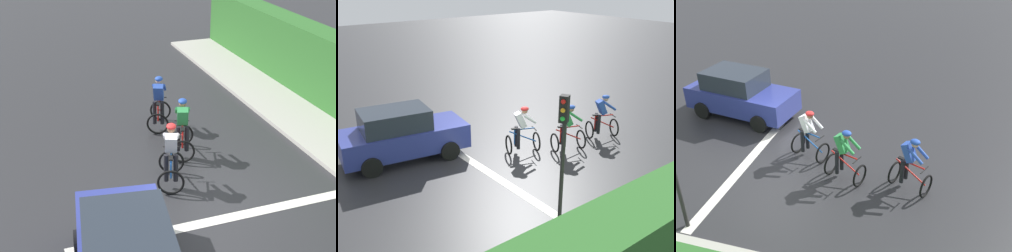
{
  "view_description": "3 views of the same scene",
  "coord_description": "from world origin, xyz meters",
  "views": [
    {
      "loc": [
        -4.14,
        -9.01,
        6.8
      ],
      "look_at": [
        -0.25,
        2.15,
        1.11
      ],
      "focal_mm": 52.86,
      "sensor_mm": 36.0,
      "label": 1
    },
    {
      "loc": [
        9.32,
        -7.16,
        5.91
      ],
      "look_at": [
        -0.92,
        0.68,
        0.96
      ],
      "focal_mm": 43.21,
      "sensor_mm": 36.0,
      "label": 2
    },
    {
      "loc": [
        9.29,
        5.01,
        7.11
      ],
      "look_at": [
        -0.82,
        2.15,
        1.14
      ],
      "focal_mm": 42.05,
      "sensor_mm": 36.0,
      "label": 3
    }
  ],
  "objects": [
    {
      "name": "road_marking_stop_line",
      "position": [
        0.0,
        -0.71,
        0.0
      ],
      "size": [
        7.0,
        0.3,
        0.01
      ],
      "primitive_type": "cube",
      "color": "silver",
      "rests_on": "ground"
    },
    {
      "name": "ground_plane",
      "position": [
        0.0,
        0.0,
        0.0
      ],
      "size": [
        80.0,
        80.0,
        0.0
      ],
      "primitive_type": "plane",
      "color": "#28282B"
    },
    {
      "name": "cyclist_second",
      "position": [
        0.28,
        2.46,
        0.8
      ],
      "size": [
        1.0,
        1.24,
        1.66
      ],
      "color": "black",
      "rests_on": "ground"
    },
    {
      "name": "sidewalk_kerb",
      "position": [
        5.03,
        2.0,
        0.06
      ],
      "size": [
        2.8,
        21.71,
        0.12
      ],
      "primitive_type": "cube",
      "color": "#ADA89E",
      "rests_on": "ground"
    },
    {
      "name": "cyclist_mid",
      "position": [
        -0.54,
        1.08,
        0.8
      ],
      "size": [
        1.01,
        1.25,
        1.66
      ],
      "color": "black",
      "rests_on": "ground"
    },
    {
      "name": "cyclist_lead",
      "position": [
        0.21,
        4.34,
        0.8
      ],
      "size": [
        1.05,
        1.26,
        1.66
      ],
      "color": "black",
      "rests_on": "ground"
    }
  ]
}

